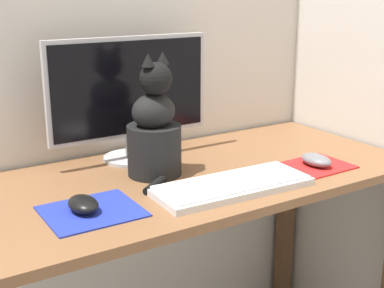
{
  "coord_description": "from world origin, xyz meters",
  "views": [
    {
      "loc": [
        -0.72,
        -1.19,
        1.22
      ],
      "look_at": [
        -0.0,
        -0.06,
        0.82
      ],
      "focal_mm": 50.0,
      "sensor_mm": 36.0,
      "label": 1
    }
  ],
  "objects_px": {
    "monitor": "(130,95)",
    "computer_mouse_right": "(316,160)",
    "cat": "(154,131)",
    "keyboard": "(232,185)",
    "computer_mouse_left": "(83,204)"
  },
  "relations": [
    {
      "from": "monitor",
      "to": "computer_mouse_right",
      "type": "distance_m",
      "value": 0.57
    },
    {
      "from": "monitor",
      "to": "cat",
      "type": "distance_m",
      "value": 0.17
    },
    {
      "from": "computer_mouse_right",
      "to": "cat",
      "type": "relative_size",
      "value": 0.3
    },
    {
      "from": "monitor",
      "to": "keyboard",
      "type": "height_order",
      "value": "monitor"
    },
    {
      "from": "monitor",
      "to": "cat",
      "type": "height_order",
      "value": "monitor"
    },
    {
      "from": "computer_mouse_right",
      "to": "cat",
      "type": "bearing_deg",
      "value": 155.8
    },
    {
      "from": "keyboard",
      "to": "cat",
      "type": "relative_size",
      "value": 1.25
    },
    {
      "from": "monitor",
      "to": "keyboard",
      "type": "bearing_deg",
      "value": -73.59
    },
    {
      "from": "keyboard",
      "to": "computer_mouse_left",
      "type": "bearing_deg",
      "value": 172.64
    },
    {
      "from": "monitor",
      "to": "keyboard",
      "type": "relative_size",
      "value": 1.19
    },
    {
      "from": "keyboard",
      "to": "computer_mouse_right",
      "type": "distance_m",
      "value": 0.31
    },
    {
      "from": "keyboard",
      "to": "computer_mouse_left",
      "type": "distance_m",
      "value": 0.38
    },
    {
      "from": "monitor",
      "to": "computer_mouse_right",
      "type": "relative_size",
      "value": 4.9
    },
    {
      "from": "computer_mouse_right",
      "to": "monitor",
      "type": "bearing_deg",
      "value": 140.47
    },
    {
      "from": "keyboard",
      "to": "computer_mouse_right",
      "type": "bearing_deg",
      "value": 5.45
    }
  ]
}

